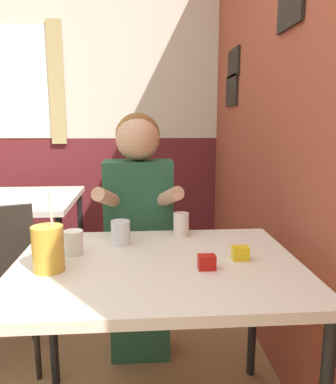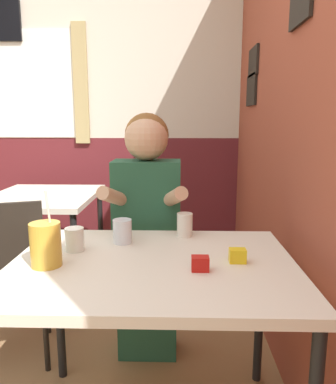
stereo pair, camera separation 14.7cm
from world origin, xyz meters
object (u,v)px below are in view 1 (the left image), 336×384
cocktail_pitcher (48,248)px  person_seated (139,231)px  background_table (23,209)px  main_table (158,279)px

cocktail_pitcher → person_seated: bearing=63.8°
background_table → cocktail_pitcher: cocktail_pitcher is taller
main_table → cocktail_pitcher: (-0.37, -0.05, 0.15)m
background_table → cocktail_pitcher: 1.38m
main_table → person_seated: size_ratio=0.81×
main_table → background_table: size_ratio=1.25×
main_table → person_seated: 0.57m
main_table → background_table: 1.50m
background_table → main_table: bearing=-55.2°
person_seated → cocktail_pitcher: 0.70m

